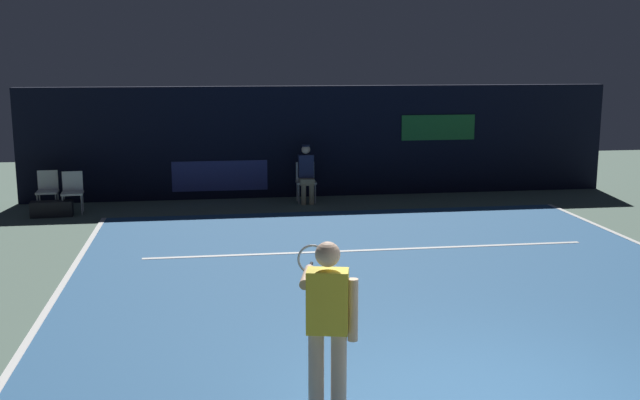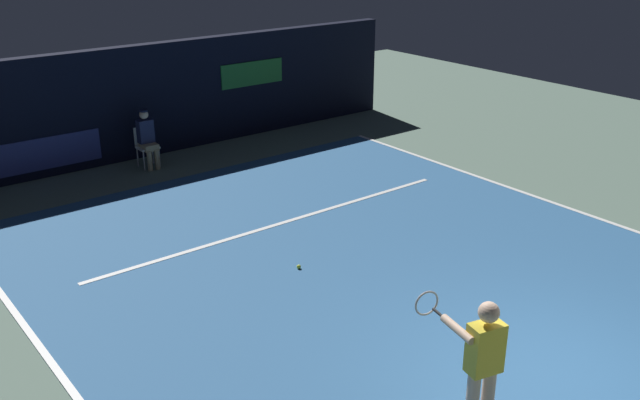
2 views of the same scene
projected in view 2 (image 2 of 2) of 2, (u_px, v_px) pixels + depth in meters
The scene contains 9 objects.
ground_plane at pixel (344, 259), 11.80m from camera, with size 28.41×28.41×0.00m, color slate.
court_surface at pixel (344, 258), 11.79m from camera, with size 9.78×10.36×0.01m, color #336699.
line_sideline_left at pixel (525, 193), 14.55m from camera, with size 0.10×10.36×0.01m, color white.
line_sideline_right at pixel (51, 363), 9.03m from camera, with size 0.10×10.36×0.01m, color white.
line_service at pixel (281, 223), 13.12m from camera, with size 7.63×0.10×0.01m, color white.
back_wall at pixel (148, 100), 16.56m from camera, with size 13.90×0.33×2.60m.
tennis_player at pixel (482, 364), 7.34m from camera, with size 0.51×1.02×1.73m.
line_judge_on_chair at pixel (147, 138), 15.86m from camera, with size 0.44×0.53×1.32m.
tennis_ball at pixel (299, 267), 11.43m from camera, with size 0.07×0.07×0.07m, color #CCE033.
Camera 2 is at (-6.82, -3.93, 5.30)m, focal length 39.85 mm.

